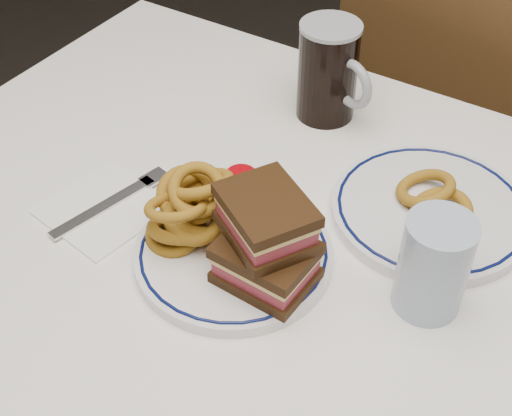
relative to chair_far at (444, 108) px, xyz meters
The scene contains 11 objects.
dining_table 0.78m from the chair_far, 84.64° to the right, with size 1.27×0.87×0.75m.
chair_far is the anchor object (origin of this frame).
main_plate 0.87m from the chair_far, 90.49° to the right, with size 0.25×0.25×0.02m.
reuben_sandwich 0.90m from the chair_far, 86.71° to the right, with size 0.14×0.13×0.11m.
onion_rings_main 0.89m from the chair_far, 94.82° to the right, with size 0.11×0.12×0.13m.
ketchup_ramekin 0.78m from the chair_far, 94.78° to the right, with size 0.05×0.05×0.03m.
beer_mug 0.59m from the chair_far, 96.88° to the right, with size 0.14×0.09×0.16m.
water_glass 0.85m from the chair_far, 73.58° to the right, with size 0.08×0.08×0.13m, color #98ACC4.
far_plate 0.69m from the chair_far, 74.51° to the right, with size 0.26×0.26×0.02m.
onion_rings_far 0.70m from the chair_far, 74.41° to the right, with size 0.12×0.10×0.06m.
napkin_fork 0.90m from the chair_far, 103.81° to the right, with size 0.16×0.19×0.01m.
Camera 1 is at (0.28, -0.57, 1.41)m, focal length 50.00 mm.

